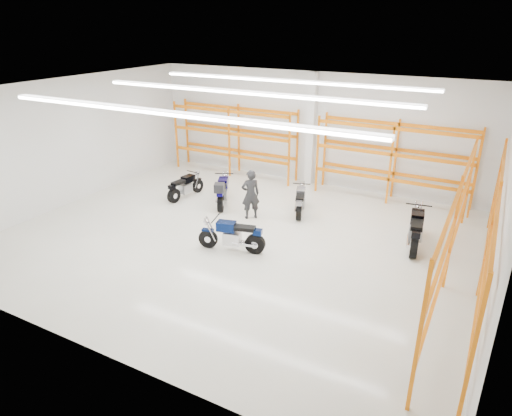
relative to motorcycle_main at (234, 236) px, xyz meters
The scene contains 12 objects.
ground 1.02m from the motorcycle_main, 113.41° to the left, with size 14.00×14.00×0.00m, color beige.
room_shell 2.96m from the motorcycle_main, 112.79° to the left, with size 14.02×12.02×4.51m.
motorcycle_main is the anchor object (origin of this frame).
motorcycle_back_a 4.79m from the motorcycle_main, 144.22° to the left, with size 0.63×1.88×0.92m.
motorcycle_back_b 3.59m from the motorcycle_main, 127.85° to the left, with size 1.16×2.06×1.12m.
motorcycle_back_c 3.57m from the motorcycle_main, 80.62° to the left, with size 0.84×1.83×0.93m.
motorcycle_back_d 5.39m from the motorcycle_main, 31.11° to the left, with size 0.76×2.29×1.13m.
standing_man 2.50m from the motorcycle_main, 107.80° to the left, with size 0.63×0.41×1.72m, color black.
structural_column 6.90m from the motorcycle_main, 93.10° to the left, with size 0.32×0.32×4.50m, color white.
pallet_racking_back_left 7.46m from the motorcycle_main, 120.78° to the left, with size 5.67×0.87×3.00m.
pallet_racking_back_right 7.13m from the motorcycle_main, 64.28° to the left, with size 5.67×0.87×3.00m.
pallet_racking_side 6.32m from the motorcycle_main, ahead, with size 0.87×9.07×3.00m.
Camera 1 is at (6.60, -11.09, 6.35)m, focal length 32.00 mm.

